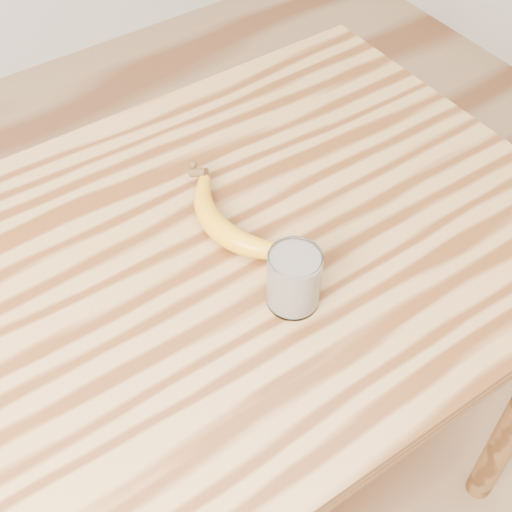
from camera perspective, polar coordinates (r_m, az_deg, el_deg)
table at (r=1.19m, az=-4.00°, el=-4.59°), size 1.20×0.80×0.90m
smoothie_glass at (r=1.00m, az=3.06°, el=-1.86°), size 0.08×0.08×0.10m
banana at (r=1.10m, az=-2.79°, el=1.96°), size 0.16×0.33×0.04m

